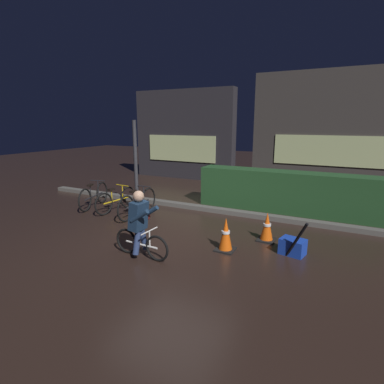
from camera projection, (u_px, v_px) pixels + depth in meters
The scene contains 14 objects.
ground_plane at pixel (171, 237), 6.55m from camera, with size 40.00×40.00×0.00m, color black.
sidewalk_curb at pixel (212, 209), 8.45m from camera, with size 12.00×0.24×0.12m, color #56544F.
hedge_row at pixel (286, 192), 8.32m from camera, with size 4.80×0.70×1.12m, color #214723.
storefront_left at pixel (184, 135), 13.19m from camera, with size 4.57×0.54×3.76m.
storefront_right at pixel (335, 130), 11.13m from camera, with size 5.93×0.54×4.27m.
street_post at pixel (136, 168), 8.11m from camera, with size 0.10×0.10×2.47m, color #2D2D33.
parked_bike_leftmost at pixel (94, 196), 8.83m from camera, with size 0.53×1.57×0.75m.
parked_bike_left_mid at pixel (116, 200), 8.43m from camera, with size 0.46×1.52×0.70m.
parked_bike_center_left at pixel (138, 203), 7.96m from camera, with size 0.46×1.67×0.77m.
traffic_cone_near at pixel (226, 235), 5.83m from camera, with size 0.36×0.36×0.65m.
traffic_cone_far at pixel (267, 227), 6.32m from camera, with size 0.36×0.36×0.61m.
blue_crate at pixel (293, 247), 5.69m from camera, with size 0.44×0.32×0.30m, color #193DB7.
cyclist at pixel (140, 224), 5.50m from camera, with size 1.19×0.53×1.25m.
closed_umbrella at pixel (296, 240), 5.38m from camera, with size 0.05×0.05×0.85m, color black.
Camera 1 is at (3.21, -5.29, 2.42)m, focal length 28.55 mm.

